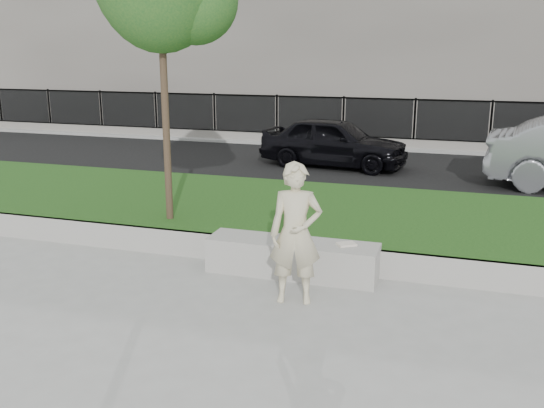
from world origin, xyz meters
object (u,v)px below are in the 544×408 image
(man, at_px, (296,234))
(book, at_px, (346,244))
(stone_bench, at_px, (292,258))
(car_dark, at_px, (334,142))

(man, bearing_deg, book, 50.57)
(book, bearing_deg, man, -150.79)
(stone_bench, height_order, car_dark, car_dark)
(man, relative_size, car_dark, 0.46)
(book, bearing_deg, stone_bench, 150.33)
(stone_bench, bearing_deg, car_dark, 97.85)
(man, xyz_separation_m, book, (0.47, 0.93, -0.38))
(stone_bench, height_order, book, book)
(car_dark, bearing_deg, stone_bench, -164.84)
(stone_bench, distance_m, car_dark, 7.87)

